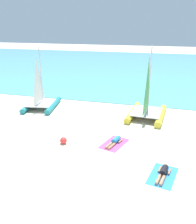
% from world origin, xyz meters
% --- Properties ---
extents(ground_plane, '(120.00, 120.00, 0.00)m').
position_xyz_m(ground_plane, '(0.00, 10.00, 0.00)').
color(ground_plane, beige).
extents(ocean_water, '(120.00, 40.00, 0.05)m').
position_xyz_m(ocean_water, '(0.00, 30.21, 0.03)').
color(ocean_water, '#5BB2C1').
rests_on(ocean_water, ground).
extents(sailboat_yellow, '(2.77, 4.09, 5.14)m').
position_xyz_m(sailboat_yellow, '(2.82, 7.65, 0.77)').
color(sailboat_yellow, yellow).
rests_on(sailboat_yellow, ground).
extents(sailboat_teal, '(2.96, 4.04, 4.80)m').
position_xyz_m(sailboat_teal, '(-5.66, 7.52, 0.71)').
color(sailboat_teal, teal).
rests_on(sailboat_teal, ground).
extents(towel_left, '(1.57, 2.13, 0.01)m').
position_xyz_m(towel_left, '(1.46, 2.88, 0.01)').
color(towel_left, '#D84C99').
rests_on(towel_left, ground).
extents(sunbather_left, '(0.80, 1.55, 0.30)m').
position_xyz_m(sunbather_left, '(1.48, 2.94, 0.13)').
color(sunbather_left, '#268CCC').
rests_on(sunbather_left, towel_left).
extents(towel_right, '(1.44, 2.07, 0.01)m').
position_xyz_m(towel_right, '(4.26, 0.38, 0.01)').
color(towel_right, '#338CD8').
rests_on(towel_right, ground).
extents(sunbather_right, '(0.69, 1.56, 0.30)m').
position_xyz_m(sunbather_right, '(4.28, 0.44, 0.13)').
color(sunbather_right, black).
rests_on(sunbather_right, towel_right).
extents(beach_ball, '(0.40, 0.40, 0.40)m').
position_xyz_m(beach_ball, '(-1.35, 2.08, 0.20)').
color(beach_ball, red).
rests_on(beach_ball, ground).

